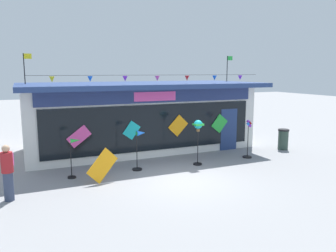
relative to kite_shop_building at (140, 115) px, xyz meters
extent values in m
plane|color=gray|center=(-0.34, -5.25, -1.65)|extent=(80.00, 80.00, 0.00)
cube|color=silver|center=(0.00, 0.07, -0.13)|extent=(10.63, 4.16, 3.04)
cube|color=navy|center=(0.00, -0.46, 1.49)|extent=(11.03, 5.21, 0.20)
cube|color=navy|center=(0.00, -2.05, 1.06)|extent=(9.78, 0.08, 0.56)
cube|color=#EA4CA3|center=(0.00, -2.08, 1.06)|extent=(1.91, 0.04, 0.39)
cube|color=black|center=(0.00, -2.04, -0.30)|extent=(9.57, 0.06, 2.01)
cube|color=navy|center=(3.82, -2.05, -0.65)|extent=(0.90, 0.07, 2.00)
cube|color=#EA4CA3|center=(-3.27, -2.10, -0.43)|extent=(1.00, 0.03, 0.92)
cube|color=#19B7BC|center=(-1.09, -2.10, -0.33)|extent=(0.79, 0.03, 0.83)
cube|color=orange|center=(1.09, -2.10, -0.28)|extent=(0.99, 0.03, 0.99)
cube|color=green|center=(3.27, -2.10, -0.32)|extent=(0.90, 0.03, 0.92)
cylinder|color=black|center=(0.00, -2.33, 1.97)|extent=(10.21, 0.01, 0.01)
cone|color=yellow|center=(-4.20, -2.33, 1.83)|extent=(0.20, 0.20, 0.22)
cone|color=blue|center=(-2.80, -2.33, 1.83)|extent=(0.20, 0.20, 0.22)
cone|color=purple|center=(-1.40, -2.33, 1.83)|extent=(0.20, 0.20, 0.22)
cone|color=#EA4CA3|center=(0.00, -2.33, 1.83)|extent=(0.20, 0.20, 0.22)
cone|color=red|center=(1.39, -2.33, 1.83)|extent=(0.20, 0.20, 0.22)
cone|color=blue|center=(2.79, -2.33, 1.83)|extent=(0.20, 0.20, 0.22)
cone|color=purple|center=(4.19, -2.33, 1.83)|extent=(0.20, 0.20, 0.22)
cylinder|color=black|center=(-5.07, 0.07, 2.23)|extent=(0.04, 0.04, 1.28)
cube|color=yellow|center=(-4.91, 0.07, 2.75)|extent=(0.32, 0.02, 0.22)
cylinder|color=black|center=(5.06, 0.07, 2.27)|extent=(0.04, 0.04, 1.36)
cube|color=green|center=(5.22, 0.07, 2.83)|extent=(0.32, 0.02, 0.22)
cylinder|color=black|center=(-3.81, -3.51, -1.62)|extent=(0.29, 0.29, 0.06)
cylinder|color=black|center=(-3.81, -3.51, -0.97)|extent=(0.03, 0.03, 1.36)
cone|color=green|center=(-3.63, -3.51, -0.29)|extent=(0.37, 0.18, 0.17)
cylinder|color=#EA4CA3|center=(-3.81, -3.51, -0.29)|extent=(0.03, 0.16, 0.16)
cylinder|color=black|center=(-1.35, -3.52, -1.62)|extent=(0.38, 0.38, 0.06)
cylinder|color=black|center=(-1.35, -3.52, -0.93)|extent=(0.03, 0.03, 1.44)
cone|color=blue|center=(-1.17, -3.52, -0.21)|extent=(0.38, 0.25, 0.22)
cylinder|color=green|center=(-1.35, -3.52, -0.21)|extent=(0.03, 0.16, 0.16)
cylinder|color=black|center=(1.15, -3.81, -1.62)|extent=(0.35, 0.35, 0.06)
cylinder|color=black|center=(1.15, -3.81, -0.90)|extent=(0.03, 0.03, 1.49)
sphere|color=#19B7BC|center=(1.15, -3.81, 0.02)|extent=(0.35, 0.35, 0.35)
cube|color=green|center=(1.15, -3.81, 0.02)|extent=(0.36, 0.36, 0.08)
cube|color=brown|center=(1.15, -3.81, -0.22)|extent=(0.10, 0.10, 0.10)
cylinder|color=black|center=(3.73, -3.69, -1.62)|extent=(0.40, 0.40, 0.06)
cylinder|color=black|center=(3.73, -3.69, -0.88)|extent=(0.03, 0.03, 1.53)
cylinder|color=black|center=(3.73, -3.73, -0.12)|extent=(0.06, 0.04, 0.06)
cone|color=red|center=(3.83, -3.73, -0.12)|extent=(0.14, 0.15, 0.14)
cone|color=purple|center=(3.73, -3.73, -0.02)|extent=(0.15, 0.14, 0.14)
cone|color=blue|center=(3.63, -3.73, -0.12)|extent=(0.14, 0.15, 0.14)
cone|color=purple|center=(3.73, -3.73, -0.22)|extent=(0.15, 0.14, 0.14)
cylinder|color=#333D56|center=(-5.80, -4.93, -1.22)|extent=(0.28, 0.28, 0.86)
cylinder|color=maroon|center=(-5.80, -4.93, -0.49)|extent=(0.34, 0.34, 0.60)
sphere|color=tan|center=(-5.80, -4.93, -0.08)|extent=(0.22, 0.22, 0.22)
cube|color=#EA4CA3|center=(-5.75, -4.74, -0.46)|extent=(0.29, 0.21, 0.38)
cylinder|color=#2D4238|center=(6.32, -3.07, -1.19)|extent=(0.48, 0.48, 0.92)
cylinder|color=black|center=(6.32, -3.07, -0.69)|extent=(0.52, 0.52, 0.08)
cube|color=orange|center=(-2.89, -4.40, -1.06)|extent=(1.17, 0.34, 1.17)
camera|label=1|loc=(-5.34, -15.44, 2.11)|focal=35.83mm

